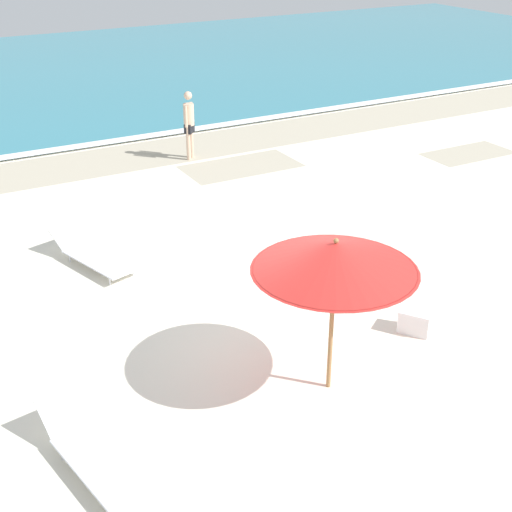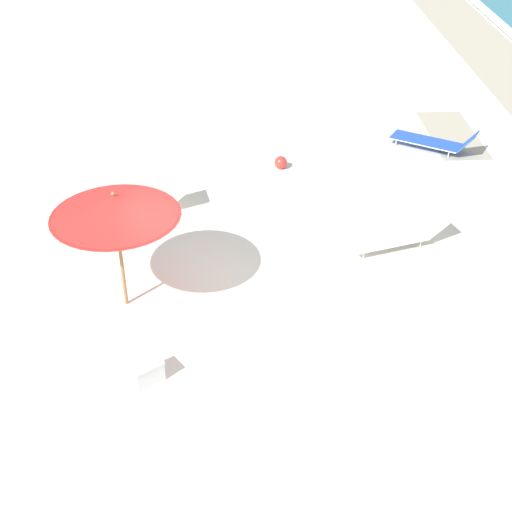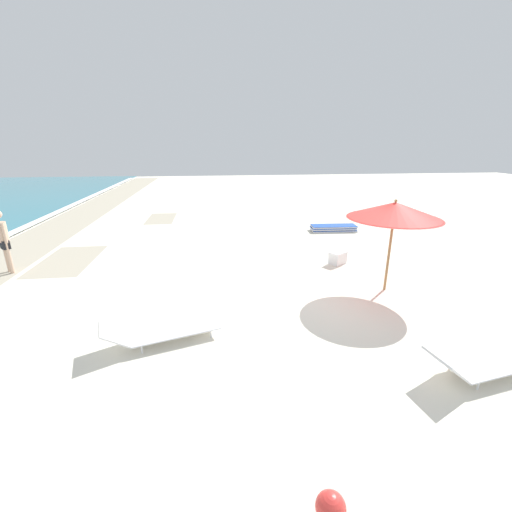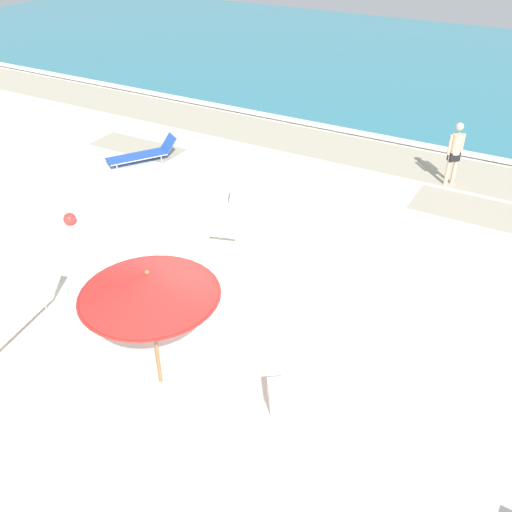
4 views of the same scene
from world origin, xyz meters
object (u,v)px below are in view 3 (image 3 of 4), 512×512
object	(u,v)px
lounger_stack	(333,228)
sun_lounger_beside_umbrella	(162,331)
sun_lounger_under_umbrella	(490,362)
beachgoer_wading_adult	(3,238)
beach_umbrella	(395,211)
cooler_box	(338,258)
beach_ball	(331,507)

from	to	relation	value
lounger_stack	sun_lounger_beside_umbrella	distance (m)	9.53
sun_lounger_under_umbrella	beachgoer_wading_adult	bearing A→B (deg)	50.31
beach_umbrella	beachgoer_wading_adult	size ratio (longest dim) A/B	1.28
beach_umbrella	lounger_stack	world-z (taller)	beach_umbrella
beach_umbrella	sun_lounger_beside_umbrella	distance (m)	5.74
sun_lounger_beside_umbrella	beachgoer_wading_adult	size ratio (longest dim) A/B	1.22
beach_umbrella	sun_lounger_beside_umbrella	bearing A→B (deg)	108.26
sun_lounger_beside_umbrella	cooler_box	bearing A→B (deg)	-68.79
beach_umbrella	beachgoer_wading_adult	world-z (taller)	beach_umbrella
beach_umbrella	sun_lounger_under_umbrella	bearing A→B (deg)	-177.82
lounger_stack	cooler_box	distance (m)	4.02
sun_lounger_under_umbrella	beach_ball	xyz separation A→B (m)	(-1.87, 3.23, -0.06)
sun_lounger_under_umbrella	beachgoer_wading_adult	distance (m)	11.54
beach_ball	lounger_stack	bearing A→B (deg)	-19.01
lounger_stack	sun_lounger_under_umbrella	size ratio (longest dim) A/B	0.79
sun_lounger_beside_umbrella	beach_ball	size ratio (longest dim) A/B	7.14
beach_umbrella	beachgoer_wading_adult	distance (m)	10.25
beach_umbrella	sun_lounger_beside_umbrella	xyz separation A→B (m)	(-1.71, 5.19, -1.79)
beach_umbrella	beach_ball	world-z (taller)	beach_umbrella
lounger_stack	sun_lounger_beside_umbrella	bearing A→B (deg)	145.13
lounger_stack	cooler_box	world-z (taller)	cooler_box
lounger_stack	beachgoer_wading_adult	xyz separation A→B (m)	(-3.44, 10.58, 0.88)
beach_umbrella	beach_ball	xyz separation A→B (m)	(-5.13, 3.11, -1.84)
beach_ball	cooler_box	world-z (taller)	cooler_box
beachgoer_wading_adult	cooler_box	size ratio (longest dim) A/B	2.89
beach_umbrella	sun_lounger_under_umbrella	xyz separation A→B (m)	(-3.27, -0.12, -1.79)
lounger_stack	sun_lounger_beside_umbrella	size ratio (longest dim) A/B	0.88
sun_lounger_under_umbrella	sun_lounger_beside_umbrella	world-z (taller)	sun_lounger_under_umbrella
lounger_stack	beach_ball	world-z (taller)	beach_ball
sun_lounger_under_umbrella	lounger_stack	bearing A→B (deg)	-13.81
beach_umbrella	cooler_box	world-z (taller)	beach_umbrella
sun_lounger_beside_umbrella	cooler_box	distance (m)	5.94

